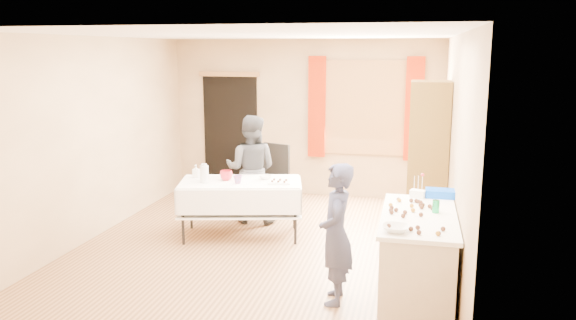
% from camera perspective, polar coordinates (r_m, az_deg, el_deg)
% --- Properties ---
extents(floor, '(4.50, 5.50, 0.02)m').
position_cam_1_polar(floor, '(7.09, -2.79, -8.98)').
color(floor, '#9E7047').
rests_on(floor, ground).
extents(ceiling, '(4.50, 5.50, 0.02)m').
position_cam_1_polar(ceiling, '(6.66, -3.01, 12.69)').
color(ceiling, white).
rests_on(ceiling, floor).
extents(wall_back, '(4.50, 0.02, 2.60)m').
position_cam_1_polar(wall_back, '(9.41, 1.71, 4.27)').
color(wall_back, tan).
rests_on(wall_back, floor).
extents(wall_front, '(4.50, 0.02, 2.60)m').
position_cam_1_polar(wall_front, '(4.23, -13.21, -4.68)').
color(wall_front, tan).
rests_on(wall_front, floor).
extents(wall_left, '(0.02, 5.50, 2.60)m').
position_cam_1_polar(wall_left, '(7.68, -19.35, 2.07)').
color(wall_left, tan).
rests_on(wall_left, floor).
extents(wall_right, '(0.02, 5.50, 2.60)m').
position_cam_1_polar(wall_right, '(6.51, 16.60, 0.69)').
color(wall_right, tan).
rests_on(wall_right, floor).
extents(window_frame, '(1.32, 0.06, 1.52)m').
position_cam_1_polar(window_frame, '(9.21, 7.81, 5.27)').
color(window_frame, olive).
rests_on(window_frame, wall_back).
extents(window_pane, '(1.20, 0.02, 1.40)m').
position_cam_1_polar(window_pane, '(9.19, 7.80, 5.26)').
color(window_pane, white).
rests_on(window_pane, wall_back).
extents(curtain_left, '(0.28, 0.06, 1.65)m').
position_cam_1_polar(curtain_left, '(9.26, 2.95, 5.39)').
color(curtain_left, '#B02203').
rests_on(curtain_left, wall_back).
extents(curtain_right, '(0.28, 0.06, 1.65)m').
position_cam_1_polar(curtain_right, '(9.12, 12.68, 5.04)').
color(curtain_right, '#B02203').
rests_on(curtain_right, wall_back).
extents(doorway, '(0.95, 0.04, 2.00)m').
position_cam_1_polar(doorway, '(9.76, -5.85, 2.69)').
color(doorway, black).
rests_on(doorway, floor).
extents(door_lintel, '(1.05, 0.06, 0.08)m').
position_cam_1_polar(door_lintel, '(9.63, -6.02, 8.67)').
color(door_lintel, olive).
rests_on(door_lintel, wall_back).
extents(cabinet, '(0.50, 0.60, 2.04)m').
position_cam_1_polar(cabinet, '(7.52, 14.00, 0.02)').
color(cabinet, brown).
rests_on(cabinet, floor).
extents(counter, '(0.69, 1.46, 0.91)m').
position_cam_1_polar(counter, '(5.57, 12.96, -9.94)').
color(counter, beige).
rests_on(counter, floor).
extents(party_table, '(1.73, 1.16, 0.75)m').
position_cam_1_polar(party_table, '(7.41, -4.81, -4.42)').
color(party_table, black).
rests_on(party_table, floor).
extents(chair, '(0.57, 0.57, 1.08)m').
position_cam_1_polar(chair, '(8.23, -1.85, -3.68)').
color(chair, black).
rests_on(chair, floor).
extents(girl, '(0.57, 0.43, 1.38)m').
position_cam_1_polar(girl, '(5.45, 4.90, -7.49)').
color(girl, '#282B49').
rests_on(girl, floor).
extents(woman, '(0.78, 0.62, 1.53)m').
position_cam_1_polar(woman, '(7.95, -3.78, -0.93)').
color(woman, black).
rests_on(woman, floor).
extents(soda_can, '(0.09, 0.09, 0.12)m').
position_cam_1_polar(soda_can, '(5.52, 14.79, -4.58)').
color(soda_can, '#169047').
rests_on(soda_can, counter).
extents(mixing_bowl, '(0.23, 0.23, 0.06)m').
position_cam_1_polar(mixing_bowl, '(4.89, 10.86, -6.84)').
color(mixing_bowl, white).
rests_on(mixing_bowl, counter).
extents(foam_block, '(0.17, 0.14, 0.08)m').
position_cam_1_polar(foam_block, '(6.03, 13.04, -3.37)').
color(foam_block, white).
rests_on(foam_block, counter).
extents(blue_basket, '(0.30, 0.20, 0.08)m').
position_cam_1_polar(blue_basket, '(6.11, 15.20, -3.28)').
color(blue_basket, blue).
rests_on(blue_basket, counter).
extents(pitcher, '(0.11, 0.11, 0.22)m').
position_cam_1_polar(pitcher, '(7.27, -8.50, -1.43)').
color(pitcher, silver).
rests_on(pitcher, party_table).
extents(cup_red, '(0.22, 0.22, 0.13)m').
position_cam_1_polar(cup_red, '(7.38, -6.29, -1.56)').
color(cup_red, red).
rests_on(cup_red, party_table).
extents(cup_rainbow, '(0.13, 0.13, 0.11)m').
position_cam_1_polar(cup_rainbow, '(7.18, -5.12, -1.98)').
color(cup_rainbow, red).
rests_on(cup_rainbow, party_table).
extents(small_bowl, '(0.21, 0.21, 0.05)m').
position_cam_1_polar(small_bowl, '(7.41, -2.32, -1.76)').
color(small_bowl, white).
rests_on(small_bowl, party_table).
extents(pastry_tray, '(0.32, 0.26, 0.02)m').
position_cam_1_polar(pastry_tray, '(7.18, -0.90, -2.30)').
color(pastry_tray, white).
rests_on(pastry_tray, party_table).
extents(bottle, '(0.08, 0.08, 0.17)m').
position_cam_1_polar(bottle, '(7.57, -9.32, -1.13)').
color(bottle, white).
rests_on(bottle, party_table).
extents(cake_balls, '(0.52, 1.07, 0.04)m').
position_cam_1_polar(cake_balls, '(5.43, 12.55, -5.16)').
color(cake_balls, '#3F2314').
rests_on(cake_balls, counter).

